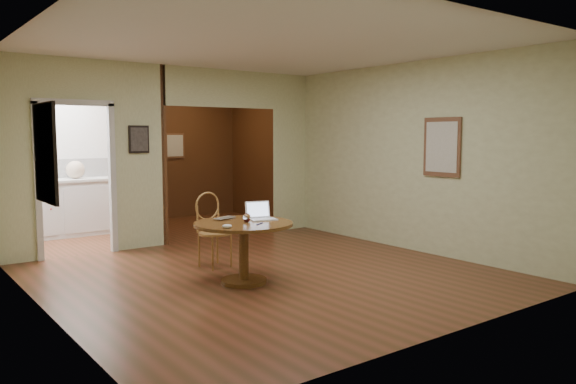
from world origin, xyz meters
TOP-DOWN VIEW (x-y plane):
  - floor at (0.00, 0.00)m, footprint 5.00×5.00m
  - room_shell at (-0.47, 3.10)m, footprint 5.20×7.50m
  - dining_table at (-0.44, -0.09)m, footprint 1.11×1.11m
  - chair at (-0.32, 0.84)m, footprint 0.45×0.45m
  - open_laptop at (-0.17, -0.02)m, footprint 0.34×0.33m
  - closed_laptop at (-0.49, 0.18)m, footprint 0.36×0.30m
  - mouse at (-0.80, -0.33)m, footprint 0.12×0.09m
  - wine_glass at (-0.41, -0.10)m, footprint 0.09×0.09m
  - pen at (-0.37, -0.30)m, footprint 0.14×0.09m
  - kitchen_cabinet at (-1.35, 4.20)m, footprint 2.06×0.60m
  - grocery_bag at (-1.02, 4.20)m, footprint 0.34×0.31m

SIDE VIEW (x-z plane):
  - floor at x=0.00m, z-range 0.00..0.00m
  - kitchen_cabinet at x=-1.35m, z-range 0.00..0.94m
  - dining_table at x=-0.44m, z-range 0.17..0.86m
  - chair at x=-0.32m, z-range 0.05..1.00m
  - pen at x=-0.37m, z-range 0.69..0.70m
  - closed_laptop at x=-0.49m, z-range 0.69..0.72m
  - mouse at x=-0.80m, z-range 0.69..0.74m
  - wine_glass at x=-0.41m, z-range 0.69..0.79m
  - open_laptop at x=-0.17m, z-range 0.65..0.85m
  - grocery_bag at x=-1.02m, z-range 0.94..1.24m
  - room_shell at x=-0.47m, z-range -1.21..3.79m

